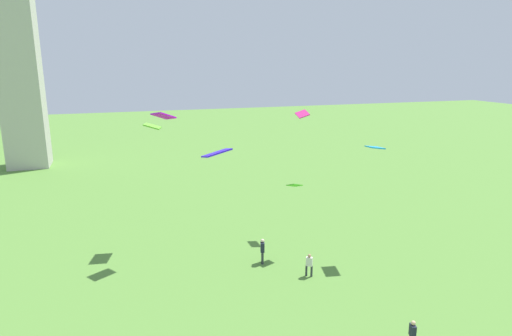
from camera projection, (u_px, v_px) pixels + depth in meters
name	position (u px, v px, depth m)	size (l,w,h in m)	color
person_0	(309.00, 264.00, 28.65)	(0.47, 0.43, 1.57)	#2D3338
person_1	(262.00, 249.00, 30.52)	(0.40, 0.54, 1.81)	#2D3338
person_2	(412.00, 334.00, 21.27)	(0.37, 0.48, 1.61)	red
kite_flying_0	(375.00, 147.00, 30.04)	(1.23, 1.58, 0.32)	#1995D3
kite_flying_1	(152.00, 126.00, 32.00)	(1.48, 1.91, 0.52)	#65C32A
kite_flying_2	(302.00, 114.00, 34.54)	(0.98, 1.40, 0.61)	#D0267B
kite_flying_3	(164.00, 116.00, 29.71)	(1.78, 1.61, 0.72)	#BF07E3
kite_flying_4	(217.00, 153.00, 21.03)	(1.44, 1.15, 0.50)	#3218DF
kite_flying_5	(295.00, 185.00, 30.98)	(1.24, 1.02, 0.54)	green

